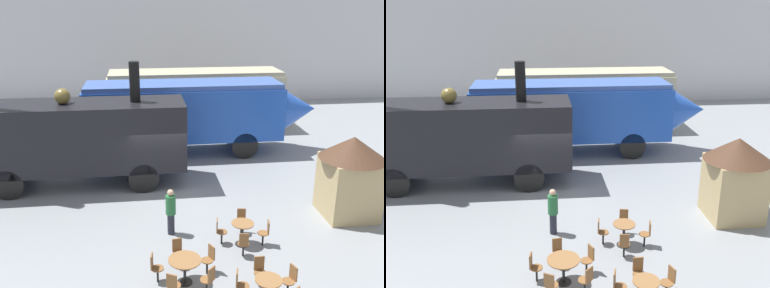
# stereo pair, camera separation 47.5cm
# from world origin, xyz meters

# --- Properties ---
(ground_plane) EXTENTS (80.00, 80.00, 0.00)m
(ground_plane) POSITION_xyz_m (0.00, 0.00, 0.00)
(ground_plane) COLOR gray
(backdrop_wall) EXTENTS (44.00, 0.15, 9.00)m
(backdrop_wall) POSITION_xyz_m (0.00, 15.61, 4.50)
(backdrop_wall) COLOR silver
(backdrop_wall) RESTS_ON ground_plane
(passenger_coach_vintage) EXTENTS (10.26, 2.76, 3.56)m
(passenger_coach_vintage) POSITION_xyz_m (2.53, 8.53, 2.20)
(passenger_coach_vintage) COLOR beige
(passenger_coach_vintage) RESTS_ON ground_plane
(streamlined_locomotive) EXTENTS (11.73, 2.56, 3.66)m
(streamlined_locomotive) POSITION_xyz_m (2.22, 4.36, 2.22)
(streamlined_locomotive) COLOR blue
(streamlined_locomotive) RESTS_ON ground_plane
(steam_locomotive) EXTENTS (8.87, 2.46, 5.18)m
(steam_locomotive) POSITION_xyz_m (-3.39, 0.93, 2.18)
(steam_locomotive) COLOR black
(steam_locomotive) RESTS_ON ground_plane
(cafe_table_near) EXTENTS (0.72, 0.72, 0.78)m
(cafe_table_near) POSITION_xyz_m (2.31, -4.58, 0.57)
(cafe_table_near) COLOR black
(cafe_table_near) RESTS_ON ground_plane
(cafe_table_mid) EXTENTS (0.71, 0.71, 0.71)m
(cafe_table_mid) POSITION_xyz_m (2.31, -7.40, 0.52)
(cafe_table_mid) COLOR black
(cafe_table_mid) RESTS_ON ground_plane
(cafe_table_far) EXTENTS (0.92, 0.92, 0.75)m
(cafe_table_far) POSITION_xyz_m (0.27, -6.30, 0.60)
(cafe_table_far) COLOR black
(cafe_table_far) RESTS_ON ground_plane
(cafe_chair_0) EXTENTS (0.36, 0.38, 0.87)m
(cafe_chair_0) POSITION_xyz_m (2.17, -5.29, 0.51)
(cafe_chair_0) COLOR black
(cafe_chair_0) RESTS_ON ground_plane
(cafe_chair_1) EXTENTS (0.38, 0.36, 0.87)m
(cafe_chair_1) POSITION_xyz_m (3.03, -4.71, 0.51)
(cafe_chair_1) COLOR black
(cafe_chair_1) RESTS_ON ground_plane
(cafe_chair_2) EXTENTS (0.36, 0.38, 0.87)m
(cafe_chair_2) POSITION_xyz_m (2.45, -3.86, 0.51)
(cafe_chair_2) COLOR black
(cafe_chair_2) RESTS_ON ground_plane
(cafe_chair_3) EXTENTS (0.38, 0.36, 0.87)m
(cafe_chair_3) POSITION_xyz_m (1.59, -4.44, 0.51)
(cafe_chair_3) COLOR black
(cafe_chair_3) RESTS_ON ground_plane
(cafe_chair_4) EXTENTS (0.39, 0.37, 0.87)m
(cafe_chair_4) POSITION_xyz_m (3.00, -7.15, 0.51)
(cafe_chair_4) COLOR black
(cafe_chair_4) RESTS_ON ground_plane
(cafe_chair_5) EXTENTS (0.36, 0.36, 0.87)m
(cafe_chair_5) POSITION_xyz_m (2.29, -6.67, 0.51)
(cafe_chair_5) COLOR black
(cafe_chair_5) RESTS_ON ground_plane
(cafe_chair_6) EXTENTS (0.39, 0.37, 0.87)m
(cafe_chair_6) POSITION_xyz_m (1.61, -7.19, 0.51)
(cafe_chair_6) COLOR black
(cafe_chair_6) RESTS_ON ground_plane
(cafe_chair_9) EXTENTS (0.39, 0.40, 0.87)m
(cafe_chair_9) POSITION_xyz_m (-0.12, -7.03, 0.51)
(cafe_chair_9) COLOR black
(cafe_chair_9) RESTS_ON ground_plane
(cafe_chair_10) EXTENTS (0.40, 0.40, 0.87)m
(cafe_chair_10) POSITION_xyz_m (0.84, -6.89, 0.51)
(cafe_chair_10) COLOR black
(cafe_chair_10) RESTS_ON ground_plane
(cafe_chair_11) EXTENTS (0.40, 0.39, 0.87)m
(cafe_chair_11) POSITION_xyz_m (1.01, -5.93, 0.51)
(cafe_chair_11) COLOR black
(cafe_chair_11) RESTS_ON ground_plane
(cafe_chair_12) EXTENTS (0.36, 0.37, 0.87)m
(cafe_chair_12) POSITION_xyz_m (0.15, -5.48, 0.51)
(cafe_chair_12) COLOR black
(cafe_chair_12) RESTS_ON ground_plane
(cafe_chair_13) EXTENTS (0.37, 0.36, 0.87)m
(cafe_chair_13) POSITION_xyz_m (-0.55, -6.16, 0.51)
(cafe_chair_13) COLOR black
(cafe_chair_13) RESTS_ON ground_plane
(visitor_person) EXTENTS (0.34, 0.34, 1.63)m
(visitor_person) POSITION_xyz_m (0.09, -3.61, 0.88)
(visitor_person) COLOR #262633
(visitor_person) RESTS_ON ground_plane
(ticket_kiosk) EXTENTS (2.34, 2.34, 3.00)m
(ticket_kiosk) POSITION_xyz_m (6.57, -3.04, 1.67)
(ticket_kiosk) COLOR tan
(ticket_kiosk) RESTS_ON ground_plane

